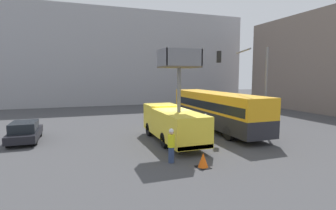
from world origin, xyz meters
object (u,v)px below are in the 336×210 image
utility_truck (173,121)px  city_bus (216,108)px  traffic_light_pole (250,76)px  road_worker_directing (205,126)px  traffic_cone_near_truck (203,161)px  parked_car_curbside (25,132)px  road_worker_near_truck (171,145)px

utility_truck → city_bus: utility_truck is taller
city_bus → traffic_light_pole: traffic_light_pole is taller
traffic_light_pole → road_worker_directing: 5.42m
traffic_cone_near_truck → city_bus: bearing=56.6°
road_worker_directing → parked_car_curbside: road_worker_directing is taller
utility_truck → traffic_cone_near_truck: 5.43m
traffic_light_pole → traffic_cone_near_truck: bearing=-140.4°
traffic_cone_near_truck → road_worker_directing: bearing=61.5°
utility_truck → parked_car_curbside: utility_truck is taller
road_worker_directing → parked_car_curbside: bearing=-74.7°
city_bus → road_worker_near_truck: (-6.72, -7.01, -0.95)m
city_bus → road_worker_directing: size_ratio=6.75×
utility_truck → city_bus: size_ratio=0.60×
city_bus → road_worker_near_truck: city_bus is taller
utility_truck → traffic_light_pole: size_ratio=1.09×
road_worker_near_truck → road_worker_directing: size_ratio=1.02×
utility_truck → road_worker_near_truck: size_ratio=3.99×
city_bus → road_worker_directing: bearing=142.6°
road_worker_near_truck → road_worker_directing: bearing=117.2°
road_worker_near_truck → parked_car_curbside: 11.29m
traffic_light_pole → parked_car_curbside: (-16.58, 3.14, -3.92)m
city_bus → traffic_cone_near_truck: city_bus is taller
road_worker_directing → traffic_cone_near_truck: road_worker_directing is taller
utility_truck → traffic_light_pole: traffic_light_pole is taller
road_worker_directing → traffic_cone_near_truck: (-3.14, -5.79, -0.56)m
parked_car_curbside → road_worker_directing: bearing=-14.2°
city_bus → road_worker_directing: city_bus is taller
utility_truck → traffic_cone_near_truck: size_ratio=9.73×
utility_truck → traffic_cone_near_truck: (-0.32, -5.30, -1.16)m
traffic_light_pole → road_worker_directing: size_ratio=3.75×
traffic_light_pole → road_worker_directing: (-3.93, -0.05, -3.73)m
traffic_light_pole → parked_car_curbside: 17.33m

